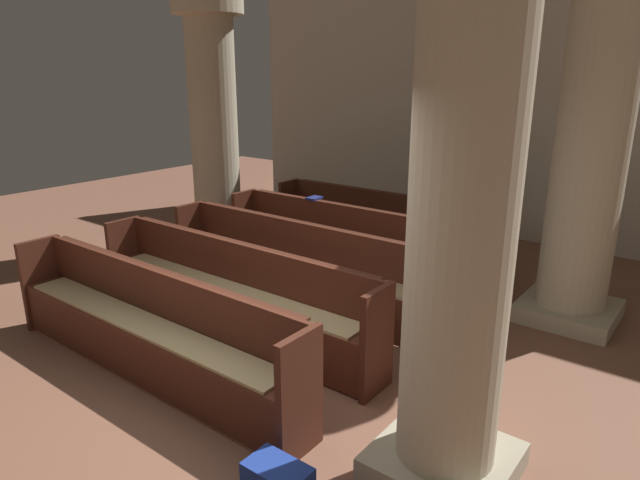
{
  "coord_description": "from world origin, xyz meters",
  "views": [
    {
      "loc": [
        2.87,
        -2.61,
        2.58
      ],
      "look_at": [
        -0.75,
        2.11,
        0.75
      ],
      "focal_mm": 31.14,
      "sensor_mm": 36.0,
      "label": 1
    }
  ],
  "objects_px": {
    "pew_row_1": "(344,242)",
    "pew_row_2": "(293,262)",
    "pew_row_0": "(384,225)",
    "pillar_aisle_rear": "(464,198)",
    "hymn_book": "(314,198)",
    "lectern": "(449,220)",
    "pew_row_4": "(146,322)",
    "pillar_aisle_side": "(592,143)",
    "pillar_far_side": "(213,119)",
    "pew_row_3": "(230,288)"
  },
  "relations": [
    {
      "from": "pew_row_2",
      "to": "lectern",
      "type": "height_order",
      "value": "lectern"
    },
    {
      "from": "pew_row_0",
      "to": "pew_row_3",
      "type": "distance_m",
      "value": 2.94
    },
    {
      "from": "pew_row_4",
      "to": "pillar_far_side",
      "type": "xyz_separation_m",
      "value": [
        -2.55,
        3.17,
        1.38
      ]
    },
    {
      "from": "pew_row_4",
      "to": "pillar_far_side",
      "type": "distance_m",
      "value": 4.29
    },
    {
      "from": "pillar_far_side",
      "to": "pew_row_0",
      "type": "bearing_deg",
      "value": 16.56
    },
    {
      "from": "pew_row_3",
      "to": "pillar_aisle_rear",
      "type": "relative_size",
      "value": 0.97
    },
    {
      "from": "pew_row_1",
      "to": "pew_row_2",
      "type": "bearing_deg",
      "value": -90.0
    },
    {
      "from": "pillar_aisle_side",
      "to": "pillar_far_side",
      "type": "relative_size",
      "value": 1.0
    },
    {
      "from": "pew_row_0",
      "to": "pillar_aisle_rear",
      "type": "height_order",
      "value": "pillar_aisle_rear"
    },
    {
      "from": "pew_row_1",
      "to": "hymn_book",
      "type": "xyz_separation_m",
      "value": [
        -0.62,
        0.19,
        0.44
      ]
    },
    {
      "from": "pew_row_2",
      "to": "pillar_aisle_rear",
      "type": "distance_m",
      "value": 3.32
    },
    {
      "from": "pew_row_1",
      "to": "pillar_far_side",
      "type": "bearing_deg",
      "value": 175.0
    },
    {
      "from": "pew_row_2",
      "to": "pillar_far_side",
      "type": "bearing_deg",
      "value": 154.71
    },
    {
      "from": "pew_row_2",
      "to": "pew_row_4",
      "type": "height_order",
      "value": "same"
    },
    {
      "from": "pew_row_0",
      "to": "pillar_aisle_side",
      "type": "xyz_separation_m",
      "value": [
        2.6,
        -0.45,
        1.38
      ]
    },
    {
      "from": "pillar_far_side",
      "to": "pew_row_2",
      "type": "bearing_deg",
      "value": -25.29
    },
    {
      "from": "pillar_aisle_side",
      "to": "pillar_far_side",
      "type": "xyz_separation_m",
      "value": [
        -5.15,
        -0.31,
        0.0
      ]
    },
    {
      "from": "pew_row_3",
      "to": "hymn_book",
      "type": "bearing_deg",
      "value": 106.11
    },
    {
      "from": "pew_row_4",
      "to": "lectern",
      "type": "xyz_separation_m",
      "value": [
        0.51,
        4.95,
        -0.05
      ]
    },
    {
      "from": "pew_row_2",
      "to": "pew_row_4",
      "type": "distance_m",
      "value": 1.96
    },
    {
      "from": "pillar_aisle_rear",
      "to": "pillar_far_side",
      "type": "bearing_deg",
      "value": 151.85
    },
    {
      "from": "pew_row_1",
      "to": "hymn_book",
      "type": "relative_size",
      "value": 16.9
    },
    {
      "from": "hymn_book",
      "to": "pew_row_2",
      "type": "bearing_deg",
      "value": -62.08
    },
    {
      "from": "hymn_book",
      "to": "lectern",
      "type": "bearing_deg",
      "value": 58.07
    },
    {
      "from": "pew_row_3",
      "to": "lectern",
      "type": "xyz_separation_m",
      "value": [
        0.51,
        3.97,
        -0.05
      ]
    },
    {
      "from": "pew_row_0",
      "to": "hymn_book",
      "type": "relative_size",
      "value": 16.9
    },
    {
      "from": "hymn_book",
      "to": "pillar_aisle_side",
      "type": "bearing_deg",
      "value": 5.94
    },
    {
      "from": "pew_row_4",
      "to": "pillar_far_side",
      "type": "bearing_deg",
      "value": 128.83
    },
    {
      "from": "pew_row_4",
      "to": "lectern",
      "type": "relative_size",
      "value": 3.24
    },
    {
      "from": "pew_row_1",
      "to": "pew_row_3",
      "type": "xyz_separation_m",
      "value": [
        0.0,
        -1.96,
        0.0
      ]
    },
    {
      "from": "pew_row_3",
      "to": "pew_row_4",
      "type": "bearing_deg",
      "value": -90.0
    },
    {
      "from": "hymn_book",
      "to": "pew_row_3",
      "type": "bearing_deg",
      "value": -73.89
    },
    {
      "from": "pillar_aisle_rear",
      "to": "hymn_book",
      "type": "xyz_separation_m",
      "value": [
        -3.22,
        2.72,
        -0.94
      ]
    },
    {
      "from": "pew_row_0",
      "to": "pew_row_1",
      "type": "xyz_separation_m",
      "value": [
        0.0,
        -0.98,
        0.0
      ]
    },
    {
      "from": "pew_row_1",
      "to": "pillar_aisle_rear",
      "type": "relative_size",
      "value": 0.97
    },
    {
      "from": "pew_row_0",
      "to": "pillar_aisle_rear",
      "type": "xyz_separation_m",
      "value": [
        2.6,
        -3.51,
        1.38
      ]
    },
    {
      "from": "pew_row_0",
      "to": "pew_row_2",
      "type": "height_order",
      "value": "same"
    },
    {
      "from": "pew_row_2",
      "to": "lectern",
      "type": "relative_size",
      "value": 3.24
    },
    {
      "from": "pew_row_4",
      "to": "pillar_aisle_rear",
      "type": "height_order",
      "value": "pillar_aisle_rear"
    },
    {
      "from": "pillar_aisle_side",
      "to": "pew_row_0",
      "type": "bearing_deg",
      "value": 170.14
    },
    {
      "from": "pew_row_2",
      "to": "pillar_aisle_side",
      "type": "distance_m",
      "value": 3.31
    },
    {
      "from": "pillar_aisle_rear",
      "to": "lectern",
      "type": "distance_m",
      "value": 5.2
    },
    {
      "from": "pillar_aisle_side",
      "to": "pillar_aisle_rear",
      "type": "bearing_deg",
      "value": -90.0
    },
    {
      "from": "pew_row_3",
      "to": "pillar_aisle_rear",
      "type": "xyz_separation_m",
      "value": [
        2.6,
        -0.57,
        1.38
      ]
    },
    {
      "from": "pew_row_0",
      "to": "pew_row_4",
      "type": "xyz_separation_m",
      "value": [
        0.0,
        -3.92,
        0.0
      ]
    },
    {
      "from": "pew_row_0",
      "to": "pew_row_1",
      "type": "relative_size",
      "value": 1.0
    },
    {
      "from": "pew_row_1",
      "to": "pillar_aisle_side",
      "type": "relative_size",
      "value": 0.97
    },
    {
      "from": "hymn_book",
      "to": "pew_row_4",
      "type": "bearing_deg",
      "value": -78.77
    },
    {
      "from": "pillar_aisle_side",
      "to": "hymn_book",
      "type": "bearing_deg",
      "value": -174.06
    },
    {
      "from": "pew_row_0",
      "to": "pillar_far_side",
      "type": "xyz_separation_m",
      "value": [
        -2.55,
        -0.76,
        1.38
      ]
    }
  ]
}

